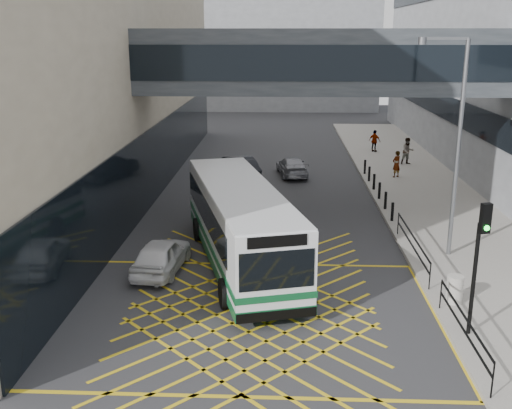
# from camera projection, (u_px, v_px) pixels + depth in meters

# --- Properties ---
(ground) EXTENTS (120.00, 120.00, 0.00)m
(ground) POSITION_uv_depth(u_px,v_px,m) (251.00, 316.00, 19.32)
(ground) COLOR #333335
(building_far) EXTENTS (28.00, 16.00, 18.00)m
(building_far) POSITION_uv_depth(u_px,v_px,m) (260.00, 32.00, 74.56)
(building_far) COLOR gray
(building_far) RESTS_ON ground
(skybridge) EXTENTS (20.00, 4.10, 3.00)m
(skybridge) POSITION_uv_depth(u_px,v_px,m) (326.00, 61.00, 28.66)
(skybridge) COLOR #383D42
(skybridge) RESTS_ON ground
(pavement) EXTENTS (6.00, 54.00, 0.16)m
(pavement) POSITION_uv_depth(u_px,v_px,m) (426.00, 196.00, 33.33)
(pavement) COLOR gray
(pavement) RESTS_ON ground
(box_junction) EXTENTS (12.00, 9.00, 0.01)m
(box_junction) POSITION_uv_depth(u_px,v_px,m) (251.00, 316.00, 19.32)
(box_junction) COLOR gold
(box_junction) RESTS_ON ground
(bus) EXTENTS (5.46, 11.53, 3.15)m
(bus) POSITION_uv_depth(u_px,v_px,m) (240.00, 223.00, 23.27)
(bus) COLOR silver
(bus) RESTS_ON ground
(car_white) EXTENTS (2.15, 4.32, 1.32)m
(car_white) POSITION_uv_depth(u_px,v_px,m) (161.00, 255.00, 22.78)
(car_white) COLOR white
(car_white) RESTS_ON ground
(car_dark) EXTENTS (3.68, 5.40, 1.57)m
(car_dark) POSITION_uv_depth(u_px,v_px,m) (237.00, 168.00, 36.92)
(car_dark) COLOR black
(car_dark) RESTS_ON ground
(car_silver) EXTENTS (2.26, 4.24, 1.26)m
(car_silver) POSITION_uv_depth(u_px,v_px,m) (292.00, 166.00, 38.24)
(car_silver) COLOR gray
(car_silver) RESTS_ON ground
(traffic_light) EXTENTS (0.33, 0.49, 4.09)m
(traffic_light) POSITION_uv_depth(u_px,v_px,m) (479.00, 251.00, 17.04)
(traffic_light) COLOR black
(traffic_light) RESTS_ON pavement
(street_lamp) EXTENTS (1.93, 0.30, 8.50)m
(street_lamp) POSITION_uv_depth(u_px,v_px,m) (454.00, 136.00, 22.97)
(street_lamp) COLOR slate
(street_lamp) RESTS_ON pavement
(litter_bin) EXTENTS (0.54, 0.54, 0.94)m
(litter_bin) POSITION_uv_depth(u_px,v_px,m) (455.00, 289.00, 19.80)
(litter_bin) COLOR #ADA89E
(litter_bin) RESTS_ON pavement
(kerb_railings) EXTENTS (0.05, 12.54, 1.00)m
(kerb_railings) POSITION_uv_depth(u_px,v_px,m) (432.00, 273.00, 20.53)
(kerb_railings) COLOR black
(kerb_railings) RESTS_ON pavement
(bollards) EXTENTS (0.14, 10.14, 0.90)m
(bollards) POSITION_uv_depth(u_px,v_px,m) (377.00, 186.00, 33.30)
(bollards) COLOR black
(bollards) RESTS_ON pavement
(pedestrian_a) EXTENTS (0.80, 0.76, 1.64)m
(pedestrian_a) POSITION_uv_depth(u_px,v_px,m) (396.00, 164.00, 37.10)
(pedestrian_a) COLOR gray
(pedestrian_a) RESTS_ON pavement
(pedestrian_b) EXTENTS (0.98, 0.71, 1.81)m
(pedestrian_b) POSITION_uv_depth(u_px,v_px,m) (408.00, 151.00, 40.75)
(pedestrian_b) COLOR gray
(pedestrian_b) RESTS_ON pavement
(pedestrian_c) EXTENTS (1.05, 0.96, 1.63)m
(pedestrian_c) POSITION_uv_depth(u_px,v_px,m) (375.00, 141.00, 45.11)
(pedestrian_c) COLOR gray
(pedestrian_c) RESTS_ON pavement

